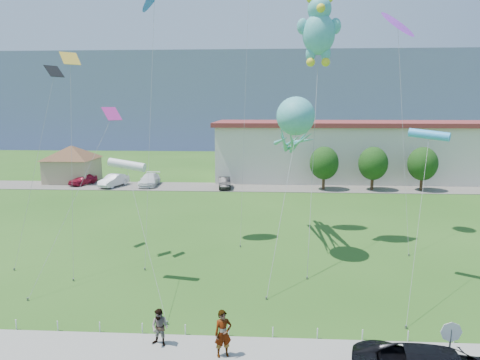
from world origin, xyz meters
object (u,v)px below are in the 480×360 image
object	(u,v)px
pavilion	(72,160)
parked_car_red	(83,179)
parked_car_silver	(113,180)
teddy_bear_kite	(319,29)
stop_sign	(451,338)
pedestrian_right	(160,327)
warehouse	(426,150)
pedestrian_left	(223,333)
octopus_kite	(294,129)
parked_car_white	(150,180)
parked_car_black	(224,183)

from	to	relation	value
pavilion	parked_car_red	world-z (taller)	pavilion
parked_car_silver	teddy_bear_kite	xyz separation A→B (m)	(23.39, -21.58, 14.97)
stop_sign	pedestrian_right	distance (m)	11.58
teddy_bear_kite	pavilion	bearing A→B (deg)	140.45
warehouse	parked_car_silver	xyz separation A→B (m)	(-43.03, -9.48, -3.28)
pedestrian_left	octopus_kite	distance (m)	16.57
pavilion	warehouse	distance (m)	50.37
pedestrian_left	parked_car_red	xyz separation A→B (m)	(-22.46, 38.61, -0.33)
parked_car_red	teddy_bear_kite	world-z (taller)	teddy_bear_kite
stop_sign	parked_car_white	distance (m)	45.31
pedestrian_right	parked_car_silver	world-z (taller)	pedestrian_right
parked_car_black	octopus_kite	world-z (taller)	octopus_kite
pavilion	warehouse	bearing A→B (deg)	6.84
parked_car_red	parked_car_white	xyz separation A→B (m)	(9.05, -0.18, 0.06)
parked_car_black	parked_car_red	bearing A→B (deg)	169.39
stop_sign	octopus_kite	distance (m)	17.56
parked_car_red	parked_car_white	distance (m)	9.05
pedestrian_left	octopus_kite	world-z (taller)	octopus_kite
warehouse	pedestrian_right	bearing A→B (deg)	-121.03
pavilion	teddy_bear_kite	xyz separation A→B (m)	(30.35, -25.06, 12.79)
warehouse	stop_sign	xyz separation A→B (m)	(-16.50, -48.21, -2.26)
parked_car_white	parked_car_black	xyz separation A→B (m)	(10.02, -1.21, -0.08)
pedestrian_right	stop_sign	bearing A→B (deg)	5.42
pedestrian_left	parked_car_silver	size ratio (longest dim) A/B	0.42
parked_car_black	parked_car_white	bearing A→B (deg)	166.68
parked_car_white	parked_car_black	world-z (taller)	parked_car_white
parked_car_black	octopus_kite	xyz separation A→B (m)	(7.09, -23.01, 8.05)
warehouse	octopus_kite	world-z (taller)	octopus_kite
pavilion	pedestrian_left	bearing A→B (deg)	-58.74
warehouse	pedestrian_left	xyz separation A→B (m)	(-25.09, -47.04, -3.03)
pavilion	parked_car_black	distance (m)	21.97
stop_sign	parked_car_white	bearing A→B (deg)	119.06
stop_sign	parked_car_red	bearing A→B (deg)	127.98
parked_car_red	parked_car_silver	bearing A→B (deg)	6.70
stop_sign	parked_car_silver	bearing A→B (deg)	124.42
pedestrian_left	parked_car_black	xyz separation A→B (m)	(-3.40, 37.22, -0.35)
warehouse	pedestrian_left	world-z (taller)	warehouse
pedestrian_right	parked_car_silver	xyz separation A→B (m)	(-15.13, 36.90, -0.08)
parked_car_black	parked_car_silver	bearing A→B (deg)	172.23
pedestrian_right	octopus_kite	xyz separation A→B (m)	(6.50, 13.55, 7.88)
pedestrian_right	parked_car_silver	size ratio (longest dim) A/B	0.35
pedestrian_right	parked_car_red	xyz separation A→B (m)	(-19.66, 37.96, -0.15)
stop_sign	parked_car_black	bearing A→B (deg)	107.34
parked_car_red	stop_sign	bearing A→B (deg)	-32.20
stop_sign	pedestrian_left	xyz separation A→B (m)	(-8.59, 1.17, -0.77)
octopus_kite	parked_car_silver	bearing A→B (deg)	132.81
parked_car_silver	octopus_kite	bearing A→B (deg)	-30.53
warehouse	parked_car_white	size ratio (longest dim) A/B	11.42
warehouse	teddy_bear_kite	bearing A→B (deg)	-122.31
octopus_kite	parked_car_red	bearing A→B (deg)	136.98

